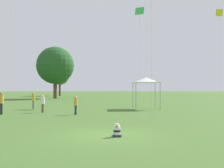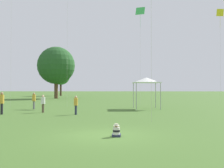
{
  "view_description": "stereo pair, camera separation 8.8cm",
  "coord_description": "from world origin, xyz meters",
  "px_view_note": "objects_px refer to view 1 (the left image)",
  "views": [
    {
      "loc": [
        0.63,
        -12.14,
        2.2
      ],
      "look_at": [
        0.17,
        6.07,
        2.46
      ],
      "focal_mm": 42.0,
      "sensor_mm": 36.0,
      "label": 1
    },
    {
      "loc": [
        0.71,
        -12.14,
        2.2
      ],
      "look_at": [
        0.17,
        6.07,
        2.46
      ],
      "focal_mm": 42.0,
      "sensor_mm": 36.0,
      "label": 2
    }
  ],
  "objects_px": {
    "distant_tree_0": "(60,76)",
    "canopy_tent": "(146,80)",
    "person_standing_3": "(76,103)",
    "person_standing_1": "(1,101)",
    "kite_0": "(140,13)",
    "distant_tree_1": "(55,65)",
    "person_standing_4": "(43,102)",
    "kite_4": "(219,17)",
    "seated_toddler": "(117,131)",
    "person_standing_2": "(33,99)"
  },
  "relations": [
    {
      "from": "seated_toddler",
      "to": "kite_0",
      "type": "distance_m",
      "value": 26.17
    },
    {
      "from": "person_standing_4",
      "to": "kite_4",
      "type": "xyz_separation_m",
      "value": [
        19.88,
        11.27,
        10.58
      ]
    },
    {
      "from": "person_standing_2",
      "to": "person_standing_4",
      "type": "distance_m",
      "value": 4.13
    },
    {
      "from": "kite_0",
      "to": "kite_4",
      "type": "distance_m",
      "value": 10.37
    },
    {
      "from": "person_standing_2",
      "to": "distant_tree_0",
      "type": "height_order",
      "value": "distant_tree_0"
    },
    {
      "from": "distant_tree_1",
      "to": "person_standing_1",
      "type": "bearing_deg",
      "value": -84.06
    },
    {
      "from": "distant_tree_0",
      "to": "distant_tree_1",
      "type": "distance_m",
      "value": 18.01
    },
    {
      "from": "person_standing_3",
      "to": "person_standing_4",
      "type": "relative_size",
      "value": 0.99
    },
    {
      "from": "canopy_tent",
      "to": "distant_tree_1",
      "type": "height_order",
      "value": "distant_tree_1"
    },
    {
      "from": "distant_tree_1",
      "to": "kite_4",
      "type": "bearing_deg",
      "value": -35.93
    },
    {
      "from": "canopy_tent",
      "to": "seated_toddler",
      "type": "bearing_deg",
      "value": -100.56
    },
    {
      "from": "person_standing_4",
      "to": "person_standing_2",
      "type": "bearing_deg",
      "value": 169.24
    },
    {
      "from": "person_standing_1",
      "to": "person_standing_2",
      "type": "distance_m",
      "value": 5.42
    },
    {
      "from": "seated_toddler",
      "to": "kite_0",
      "type": "xyz_separation_m",
      "value": [
        2.89,
        23.13,
        11.91
      ]
    },
    {
      "from": "person_standing_1",
      "to": "seated_toddler",
      "type": "bearing_deg",
      "value": -18.71
    },
    {
      "from": "person_standing_2",
      "to": "canopy_tent",
      "type": "relative_size",
      "value": 0.52
    },
    {
      "from": "canopy_tent",
      "to": "kite_4",
      "type": "distance_m",
      "value": 14.93
    },
    {
      "from": "kite_0",
      "to": "distant_tree_1",
      "type": "xyz_separation_m",
      "value": [
        -15.8,
        18.33,
        -5.38
      ]
    },
    {
      "from": "person_standing_3",
      "to": "person_standing_1",
      "type": "bearing_deg",
      "value": 69.47
    },
    {
      "from": "person_standing_3",
      "to": "canopy_tent",
      "type": "xyz_separation_m",
      "value": [
        6.39,
        6.33,
        2.05
      ]
    },
    {
      "from": "seated_toddler",
      "to": "kite_4",
      "type": "height_order",
      "value": "kite_4"
    },
    {
      "from": "distant_tree_1",
      "to": "person_standing_2",
      "type": "bearing_deg",
      "value": -80.96
    },
    {
      "from": "seated_toddler",
      "to": "person_standing_4",
      "type": "relative_size",
      "value": 0.38
    },
    {
      "from": "seated_toddler",
      "to": "distant_tree_1",
      "type": "bearing_deg",
      "value": 108.7
    },
    {
      "from": "seated_toddler",
      "to": "distant_tree_1",
      "type": "relative_size",
      "value": 0.06
    },
    {
      "from": "person_standing_3",
      "to": "distant_tree_0",
      "type": "height_order",
      "value": "distant_tree_0"
    },
    {
      "from": "person_standing_3",
      "to": "distant_tree_0",
      "type": "bearing_deg",
      "value": -6.17
    },
    {
      "from": "kite_0",
      "to": "distant_tree_1",
      "type": "distance_m",
      "value": 24.79
    },
    {
      "from": "seated_toddler",
      "to": "person_standing_1",
      "type": "bearing_deg",
      "value": 136.63
    },
    {
      "from": "distant_tree_1",
      "to": "person_standing_4",
      "type": "bearing_deg",
      "value": -78.32
    },
    {
      "from": "person_standing_3",
      "to": "kite_0",
      "type": "distance_m",
      "value": 18.76
    },
    {
      "from": "person_standing_4",
      "to": "kite_0",
      "type": "xyz_separation_m",
      "value": [
        9.56,
        11.87,
        11.23
      ]
    },
    {
      "from": "seated_toddler",
      "to": "person_standing_4",
      "type": "distance_m",
      "value": 13.1
    },
    {
      "from": "distant_tree_1",
      "to": "canopy_tent",
      "type": "bearing_deg",
      "value": -58.24
    },
    {
      "from": "distant_tree_0",
      "to": "distant_tree_1",
      "type": "height_order",
      "value": "distant_tree_1"
    },
    {
      "from": "distant_tree_0",
      "to": "kite_4",
      "type": "bearing_deg",
      "value": -51.45
    },
    {
      "from": "person_standing_1",
      "to": "distant_tree_0",
      "type": "xyz_separation_m",
      "value": [
        -6.39,
        49.64,
        4.36
      ]
    },
    {
      "from": "distant_tree_0",
      "to": "canopy_tent",
      "type": "bearing_deg",
      "value": -66.4
    },
    {
      "from": "distant_tree_0",
      "to": "person_standing_1",
      "type": "bearing_deg",
      "value": -82.67
    },
    {
      "from": "person_standing_3",
      "to": "person_standing_4",
      "type": "xyz_separation_m",
      "value": [
        -3.23,
        1.76,
        0.0
      ]
    },
    {
      "from": "canopy_tent",
      "to": "kite_4",
      "type": "xyz_separation_m",
      "value": [
        10.26,
        6.69,
        8.53
      ]
    },
    {
      "from": "distant_tree_0",
      "to": "person_standing_3",
      "type": "bearing_deg",
      "value": -75.83
    },
    {
      "from": "canopy_tent",
      "to": "distant_tree_0",
      "type": "height_order",
      "value": "distant_tree_0"
    },
    {
      "from": "person_standing_3",
      "to": "distant_tree_1",
      "type": "height_order",
      "value": "distant_tree_1"
    },
    {
      "from": "person_standing_4",
      "to": "canopy_tent",
      "type": "xyz_separation_m",
      "value": [
        9.62,
        4.57,
        2.05
      ]
    },
    {
      "from": "kite_0",
      "to": "person_standing_4",
      "type": "bearing_deg",
      "value": -66.13
    },
    {
      "from": "person_standing_4",
      "to": "kite_4",
      "type": "relative_size",
      "value": 0.13
    },
    {
      "from": "distant_tree_0",
      "to": "kite_0",
      "type": "bearing_deg",
      "value": -62.36
    },
    {
      "from": "person_standing_1",
      "to": "canopy_tent",
      "type": "bearing_deg",
      "value": 52.78
    },
    {
      "from": "kite_0",
      "to": "canopy_tent",
      "type": "bearing_deg",
      "value": -26.79
    }
  ]
}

